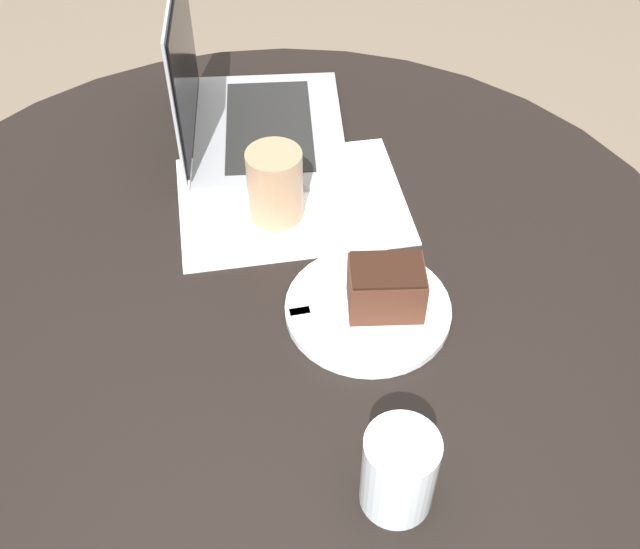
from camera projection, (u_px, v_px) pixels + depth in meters
ground_plane at (290, 525)px, 1.54m from camera, size 12.00×12.00×0.00m
dining_table at (279, 352)px, 1.12m from camera, size 1.21×1.21×0.74m
paper_document at (292, 200)px, 1.11m from camera, size 0.37×0.30×0.00m
plate at (368, 309)px, 0.96m from camera, size 0.21×0.21×0.01m
cake_slice at (386, 288)px, 0.93m from camera, size 0.10×0.07×0.07m
fork at (340, 306)px, 0.95m from camera, size 0.17×0.05×0.00m
coffee_glass at (276, 186)px, 1.05m from camera, size 0.08×0.08×0.11m
water_glass at (399, 471)px, 0.75m from camera, size 0.08×0.08×0.11m
laptop at (246, 112)px, 1.20m from camera, size 0.26×0.32×0.25m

